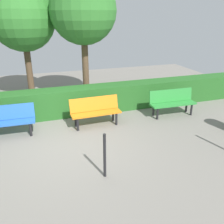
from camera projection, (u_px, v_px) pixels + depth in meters
ground_plane at (68, 143)px, 6.43m from camera, size 17.31×17.31×0.00m
bench_green at (172, 101)px, 8.05m from camera, size 1.57×0.50×0.86m
bench_orange at (95, 110)px, 7.31m from camera, size 1.52×0.50×0.86m
bench_blue at (6, 120)px, 6.66m from camera, size 1.56×0.51×0.86m
hedge_row at (91, 99)px, 8.33m from camera, size 13.31×0.72×0.90m
tree_near at (83, 11)px, 8.40m from camera, size 2.35×2.35×4.47m
tree_mid at (23, 19)px, 8.69m from camera, size 2.35×2.35×4.21m
railing_post_mid at (105, 156)px, 4.93m from camera, size 0.06×0.06×1.00m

